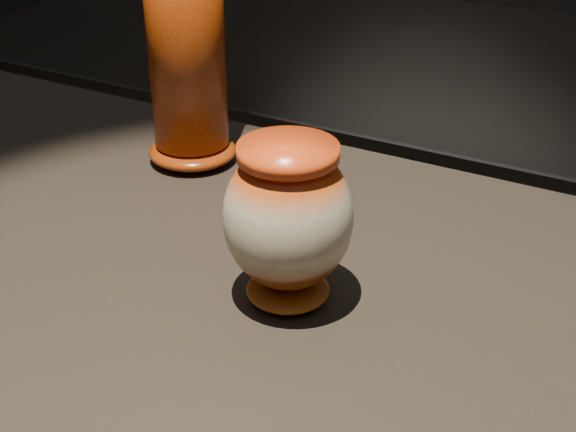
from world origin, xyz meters
name	(u,v)px	position (x,y,z in m)	size (l,w,h in m)	color
main_vase	(288,219)	(-0.03, -0.03, 1.01)	(0.18, 0.18, 0.19)	maroon
tall_vase	(185,30)	(-0.35, 0.23, 1.11)	(0.16, 0.16, 0.43)	#A5410B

